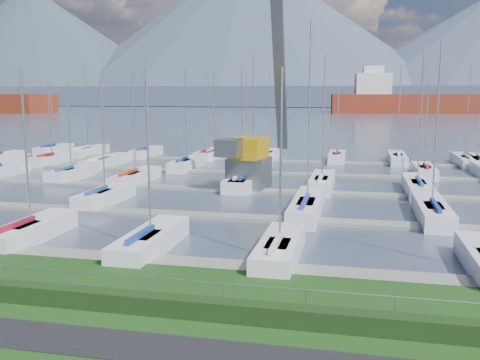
# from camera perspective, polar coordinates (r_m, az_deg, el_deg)

# --- Properties ---
(path) EXTENTS (160.00, 2.00, 0.04)m
(path) POSITION_cam_1_polar(r_m,az_deg,el_deg) (18.08, -10.68, -17.08)
(path) COLOR black
(path) RESTS_ON grass
(water) EXTENTS (800.00, 540.00, 0.20)m
(water) POSITION_cam_1_polar(r_m,az_deg,el_deg) (278.06, 11.07, 7.37)
(water) COLOR #424E61
(hedge) EXTENTS (80.00, 0.70, 0.70)m
(hedge) POSITION_cam_1_polar(r_m,az_deg,el_deg) (20.14, -7.76, -13.11)
(hedge) COLOR #1A3212
(hedge) RESTS_ON grass
(fence) EXTENTS (80.00, 0.04, 0.04)m
(fence) POSITION_cam_1_polar(r_m,az_deg,el_deg) (20.18, -7.42, -10.46)
(fence) COLOR gray
(fence) RESTS_ON grass
(foothill) EXTENTS (900.00, 80.00, 12.00)m
(foothill) POSITION_cam_1_polar(r_m,az_deg,el_deg) (347.92, 11.39, 8.76)
(foothill) COLOR #48526A
(foothill) RESTS_ON water
(mountains) EXTENTS (1190.00, 360.00, 115.00)m
(mountains) POSITION_cam_1_polar(r_m,az_deg,el_deg) (424.25, 12.79, 14.28)
(mountains) COLOR #414D60
(mountains) RESTS_ON water
(docks) EXTENTS (90.00, 41.60, 0.25)m
(docks) POSITION_cam_1_polar(r_m,az_deg,el_deg) (45.09, 3.80, -1.24)
(docks) COLOR gray
(docks) RESTS_ON water
(crane) EXTENTS (4.84, 13.35, 22.35)m
(crane) POSITION_cam_1_polar(r_m,az_deg,el_deg) (46.91, 1.82, 6.01)
(crane) COLOR slate
(crane) RESTS_ON water
(cargo_ship_mid) EXTENTS (111.82, 26.88, 21.50)m
(cargo_ship_mid) POSITION_cam_1_polar(r_m,az_deg,el_deg) (238.19, 22.18, 7.50)
(cargo_ship_mid) COLOR maroon
(cargo_ship_mid) RESTS_ON water
(sailboat_fleet) EXTENTS (75.24, 49.68, 13.53)m
(sailboat_fleet) POSITION_cam_1_polar(r_m,az_deg,el_deg) (48.49, 3.22, 6.04)
(sailboat_fleet) COLOR silver
(sailboat_fleet) RESTS_ON water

